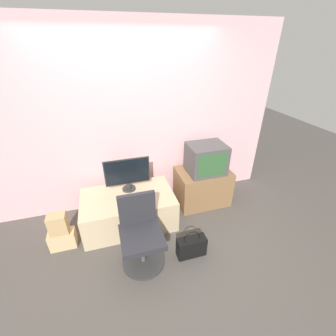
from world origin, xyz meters
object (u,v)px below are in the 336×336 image
(keyboard, at_px, (133,201))
(office_chair, at_px, (141,236))
(main_monitor, at_px, (127,174))
(mouse, at_px, (150,198))
(crt_tv, at_px, (206,159))
(handbag, at_px, (191,246))
(cardboard_box_lower, at_px, (63,239))

(keyboard, bearing_deg, office_chair, -90.28)
(main_monitor, bearing_deg, keyboard, -87.26)
(mouse, height_order, office_chair, office_chair)
(crt_tv, bearing_deg, handbag, -121.51)
(mouse, xyz_separation_m, crt_tv, (0.93, 0.28, 0.31))
(cardboard_box_lower, xyz_separation_m, handbag, (1.52, -0.58, 0.02))
(mouse, height_order, handbag, mouse)
(cardboard_box_lower, distance_m, handbag, 1.63)
(keyboard, xyz_separation_m, office_chair, (-0.00, -0.54, -0.10))
(main_monitor, distance_m, mouse, 0.45)
(crt_tv, bearing_deg, office_chair, -144.80)
(handbag, bearing_deg, mouse, 119.01)
(keyboard, height_order, mouse, mouse)
(handbag, bearing_deg, keyboard, 131.83)
(crt_tv, bearing_deg, keyboard, -166.51)
(main_monitor, height_order, cardboard_box_lower, main_monitor)
(handbag, bearing_deg, main_monitor, 122.27)
(keyboard, height_order, office_chair, office_chair)
(office_chair, bearing_deg, cardboard_box_lower, 153.17)
(main_monitor, xyz_separation_m, office_chair, (0.01, -0.83, -0.35))
(office_chair, xyz_separation_m, handbag, (0.59, -0.11, -0.24))
(cardboard_box_lower, bearing_deg, handbag, -21.07)
(mouse, xyz_separation_m, handbag, (0.36, -0.65, -0.35))
(crt_tv, relative_size, handbag, 1.44)
(office_chair, relative_size, handbag, 2.26)
(keyboard, distance_m, office_chair, 0.55)
(office_chair, xyz_separation_m, cardboard_box_lower, (-0.93, 0.47, -0.26))
(mouse, distance_m, office_chair, 0.59)
(office_chair, height_order, handbag, office_chair)
(main_monitor, height_order, crt_tv, crt_tv)
(crt_tv, xyz_separation_m, cardboard_box_lower, (-2.09, -0.34, -0.68))
(keyboard, bearing_deg, handbag, -48.17)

